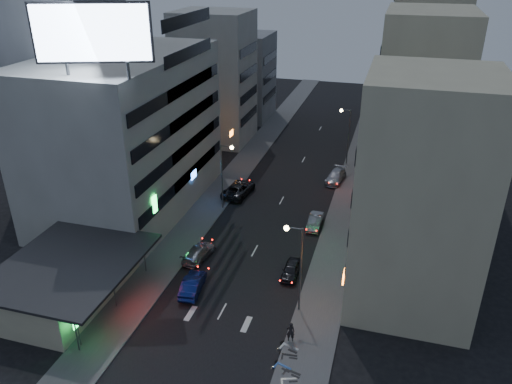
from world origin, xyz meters
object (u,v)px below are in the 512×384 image
at_px(parked_car_right_far, 336,176).
at_px(scooter_black_a, 302,369).
at_px(parked_car_left, 239,189).
at_px(scooter_silver_a, 297,372).
at_px(scooter_black_b, 298,350).
at_px(scooter_blue, 292,363).
at_px(person, 291,332).
at_px(road_car_silver, 199,252).
at_px(parked_car_right_mid, 315,221).
at_px(road_car_blue, 193,284).
at_px(parked_car_right_near, 291,270).
at_px(scooter_silver_b, 300,343).

distance_m(parked_car_right_far, scooter_black_a, 34.78).
bearing_deg(parked_car_left, scooter_silver_a, 122.05).
relative_size(scooter_silver_a, scooter_black_b, 0.97).
bearing_deg(scooter_blue, person, 34.38).
relative_size(road_car_silver, scooter_blue, 2.55).
distance_m(parked_car_right_mid, road_car_blue, 17.02).
xyz_separation_m(parked_car_left, scooter_black_b, (12.92, -25.46, -0.16)).
relative_size(parked_car_right_near, scooter_silver_a, 2.19).
relative_size(parked_car_right_far, scooter_silver_b, 2.43).
distance_m(person, scooter_black_a, 3.59).
xyz_separation_m(parked_car_right_mid, scooter_black_a, (2.89, -21.86, 0.01)).
height_order(parked_car_right_near, parked_car_left, parked_car_left).
bearing_deg(parked_car_right_near, person, -77.96).
relative_size(road_car_blue, road_car_silver, 0.95).
relative_size(parked_car_right_near, road_car_silver, 0.80).
relative_size(road_car_silver, person, 2.65).
height_order(road_car_blue, road_car_silver, road_car_blue).
bearing_deg(scooter_black_a, road_car_blue, 73.10).
bearing_deg(scooter_silver_b, scooter_silver_a, -156.64).
bearing_deg(parked_car_right_mid, road_car_blue, -120.32).
relative_size(road_car_silver, scooter_silver_b, 2.27).
xyz_separation_m(parked_car_left, person, (12.03, -24.06, 0.18)).
bearing_deg(parked_car_left, scooter_black_a, 122.86).
height_order(scooter_silver_a, scooter_blue, scooter_blue).
bearing_deg(parked_car_right_far, scooter_blue, -80.02).
bearing_deg(parked_car_right_far, road_car_blue, -100.98).
xyz_separation_m(parked_car_right_far, scooter_black_b, (1.72, -32.89, -0.07)).
height_order(road_car_silver, scooter_silver_a, road_car_silver).
xyz_separation_m(road_car_blue, scooter_black_b, (10.81, -5.35, -0.07)).
bearing_deg(parked_car_right_far, parked_car_left, -139.15).
height_order(parked_car_right_mid, person, person).
height_order(person, scooter_black_a, person).
relative_size(parked_car_left, scooter_black_a, 3.26).
height_order(road_car_blue, scooter_silver_b, road_car_blue).
xyz_separation_m(parked_car_right_mid, person, (1.34, -18.65, 0.34)).
distance_m(road_car_blue, scooter_silver_b, 11.80).
relative_size(parked_car_right_near, parked_car_right_mid, 0.93).
distance_m(parked_car_left, scooter_black_a, 30.47).
bearing_deg(scooter_blue, scooter_silver_a, -126.93).
bearing_deg(parked_car_left, person, 122.94).
relative_size(parked_car_right_mid, road_car_silver, 0.86).
distance_m(parked_car_right_mid, parked_car_right_far, 12.85).
bearing_deg(person, scooter_black_a, 102.11).
xyz_separation_m(parked_car_right_far, road_car_blue, (-9.09, -27.54, 0.01)).
distance_m(parked_car_right_far, road_car_silver, 24.75).
xyz_separation_m(parked_car_right_mid, parked_car_left, (-10.69, 5.41, 0.16)).
height_order(parked_car_left, scooter_black_a, parked_car_left).
bearing_deg(parked_car_right_near, scooter_black_a, -74.06).
bearing_deg(person, road_car_blue, -35.44).
bearing_deg(parked_car_right_mid, parked_car_left, 153.14).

